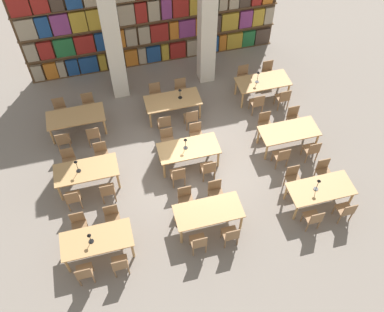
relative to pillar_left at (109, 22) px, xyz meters
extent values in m
plane|color=gray|center=(1.62, -3.91, -3.00)|extent=(40.00, 40.00, 0.00)
cube|color=brown|center=(1.62, 1.48, -2.98)|extent=(9.59, 0.35, 0.03)
cube|color=tan|center=(-2.89, 1.45, -2.62)|extent=(0.38, 0.20, 0.70)
cube|color=orange|center=(-2.40, 1.45, -2.62)|extent=(0.45, 0.20, 0.70)
cube|color=tan|center=(-2.01, 1.45, -2.62)|extent=(0.27, 0.20, 0.70)
cube|color=navy|center=(-1.59, 1.45, -2.62)|extent=(0.42, 0.20, 0.70)
cube|color=navy|center=(-0.99, 1.45, -2.62)|extent=(0.68, 0.20, 0.70)
cube|color=#B7932D|center=(-0.46, 1.45, -2.62)|extent=(0.27, 0.20, 0.70)
cube|color=#47382D|center=(0.05, 1.45, -2.62)|extent=(0.66, 0.20, 0.70)
cube|color=orange|center=(0.66, 1.45, -2.62)|extent=(0.48, 0.20, 0.70)
cube|color=tan|center=(1.08, 1.45, -2.62)|extent=(0.29, 0.20, 0.70)
cube|color=navy|center=(1.53, 1.45, -2.62)|extent=(0.54, 0.20, 0.70)
cube|color=#B7932D|center=(1.99, 1.45, -2.62)|extent=(0.28, 0.20, 0.70)
cube|color=maroon|center=(2.50, 1.45, -2.62)|extent=(0.61, 0.20, 0.70)
cube|color=tan|center=(3.21, 1.45, -2.62)|extent=(0.65, 0.20, 0.70)
cube|color=navy|center=(3.89, 1.45, -2.62)|extent=(0.57, 0.20, 0.70)
cube|color=orange|center=(4.35, 1.45, -2.62)|extent=(0.29, 0.20, 0.70)
cube|color=#B7932D|center=(4.85, 1.45, -2.62)|extent=(0.64, 0.20, 0.70)
cube|color=#236B38|center=(5.45, 1.45, -2.62)|extent=(0.51, 0.20, 0.70)
cube|color=#47382D|center=(6.04, 1.45, -2.62)|extent=(0.60, 0.20, 0.70)
cube|color=brown|center=(1.62, 1.48, -2.07)|extent=(9.59, 0.35, 0.03)
cube|color=tan|center=(-2.86, 1.45, -1.69)|extent=(0.42, 0.20, 0.73)
cube|color=maroon|center=(-2.35, 1.45, -1.69)|extent=(0.51, 0.20, 0.73)
cube|color=#236B38|center=(-1.69, 1.45, -1.69)|extent=(0.69, 0.20, 0.73)
cube|color=maroon|center=(-0.96, 1.45, -1.69)|extent=(0.70, 0.20, 0.73)
cube|color=navy|center=(-0.39, 1.45, -1.69)|extent=(0.36, 0.20, 0.73)
cube|color=orange|center=(0.17, 1.45, -1.69)|extent=(0.68, 0.20, 0.73)
cube|color=tan|center=(0.75, 1.45, -1.69)|extent=(0.41, 0.20, 0.73)
cube|color=tan|center=(1.24, 1.45, -1.69)|extent=(0.42, 0.20, 0.73)
cube|color=maroon|center=(1.82, 1.45, -1.69)|extent=(0.66, 0.20, 0.73)
cube|color=orange|center=(2.39, 1.45, -1.69)|extent=(0.34, 0.20, 0.73)
cube|color=#84387A|center=(2.89, 1.45, -1.69)|extent=(0.63, 0.20, 0.73)
cube|color=orange|center=(3.38, 1.45, -1.69)|extent=(0.30, 0.20, 0.73)
cube|color=#47382D|center=(3.90, 1.45, -1.69)|extent=(0.64, 0.20, 0.73)
cube|color=#B7932D|center=(4.59, 1.45, -1.69)|extent=(0.66, 0.20, 0.73)
cube|color=#84387A|center=(5.24, 1.45, -1.69)|extent=(0.50, 0.20, 0.73)
cube|color=#B7932D|center=(5.75, 1.45, -1.69)|extent=(0.45, 0.20, 0.73)
cube|color=tan|center=(6.19, 1.45, -1.69)|extent=(0.36, 0.20, 0.73)
cube|color=brown|center=(1.62, 1.48, -1.15)|extent=(9.59, 0.35, 0.03)
cube|color=tan|center=(-2.76, 1.45, -0.74)|extent=(0.63, 0.20, 0.79)
cube|color=navy|center=(-2.19, 1.45, -0.74)|extent=(0.44, 0.20, 0.79)
cube|color=#84387A|center=(-1.61, 1.45, -0.74)|extent=(0.61, 0.20, 0.79)
cube|color=#B7932D|center=(-0.99, 1.45, -0.74)|extent=(0.55, 0.20, 0.79)
cube|color=#B7932D|center=(-0.34, 1.45, -0.74)|extent=(0.69, 0.20, 0.79)
cube|color=#84387A|center=(0.21, 1.45, -0.74)|extent=(0.25, 0.20, 0.79)
cube|color=tan|center=(0.68, 1.45, -0.74)|extent=(0.58, 0.20, 0.79)
cube|color=maroon|center=(1.21, 1.45, -0.74)|extent=(0.41, 0.20, 0.79)
cube|color=tan|center=(1.67, 1.45, -0.74)|extent=(0.41, 0.20, 0.79)
cube|color=#84387A|center=(2.14, 1.45, -0.74)|extent=(0.37, 0.20, 0.79)
cube|color=maroon|center=(2.66, 1.45, -0.74)|extent=(0.58, 0.20, 0.79)
cube|color=#B7932D|center=(3.25, 1.45, -0.74)|extent=(0.52, 0.20, 0.79)
cube|color=#236B38|center=(3.82, 1.45, -0.74)|extent=(0.50, 0.20, 0.79)
cube|color=tan|center=(4.28, 1.45, -0.74)|extent=(0.31, 0.20, 0.79)
cube|color=maroon|center=(-2.74, 1.45, 0.13)|extent=(0.68, 0.20, 0.71)
cube|color=maroon|center=(-2.07, 1.45, 0.13)|extent=(0.55, 0.20, 0.71)
cube|color=#47382D|center=(-1.54, 1.45, 0.13)|extent=(0.43, 0.20, 0.71)
cube|color=silver|center=(0.00, 0.00, 0.00)|extent=(0.56, 0.56, 6.00)
cube|color=silver|center=(3.25, 0.00, 0.00)|extent=(0.56, 0.56, 6.00)
cube|color=tan|center=(-1.55, -6.27, -2.27)|extent=(1.90, 0.88, 0.04)
cylinder|color=tan|center=(-2.42, -6.63, -2.64)|extent=(0.07, 0.07, 0.71)
cylinder|color=tan|center=(-0.68, -6.63, -2.64)|extent=(0.07, 0.07, 0.71)
cylinder|color=tan|center=(-2.42, -5.91, -2.64)|extent=(0.07, 0.07, 0.71)
cylinder|color=tan|center=(-0.68, -5.91, -2.64)|extent=(0.07, 0.07, 0.71)
cylinder|color=olive|center=(-2.17, -6.76, -2.79)|extent=(0.04, 0.04, 0.43)
cylinder|color=olive|center=(-1.81, -6.76, -2.79)|extent=(0.04, 0.04, 0.43)
cylinder|color=olive|center=(-2.17, -7.10, -2.79)|extent=(0.04, 0.04, 0.43)
cylinder|color=olive|center=(-1.81, -7.10, -2.79)|extent=(0.04, 0.04, 0.43)
cube|color=olive|center=(-1.99, -6.93, -2.55)|extent=(0.42, 0.40, 0.04)
cube|color=olive|center=(-1.99, -7.12, -2.32)|extent=(0.40, 0.03, 0.42)
cylinder|color=olive|center=(-1.81, -5.78, -2.79)|extent=(0.04, 0.04, 0.43)
cylinder|color=olive|center=(-2.17, -5.78, -2.79)|extent=(0.04, 0.04, 0.43)
cylinder|color=olive|center=(-1.81, -5.44, -2.79)|extent=(0.04, 0.04, 0.43)
cylinder|color=olive|center=(-2.17, -5.44, -2.79)|extent=(0.04, 0.04, 0.43)
cube|color=olive|center=(-1.99, -5.61, -2.55)|extent=(0.42, 0.40, 0.04)
cube|color=olive|center=(-1.99, -5.43, -2.32)|extent=(0.40, 0.03, 0.42)
cylinder|color=olive|center=(-1.25, -6.76, -2.79)|extent=(0.04, 0.04, 0.43)
cylinder|color=olive|center=(-0.89, -6.76, -2.79)|extent=(0.04, 0.04, 0.43)
cylinder|color=olive|center=(-1.25, -7.10, -2.79)|extent=(0.04, 0.04, 0.43)
cylinder|color=olive|center=(-0.89, -7.10, -2.79)|extent=(0.04, 0.04, 0.43)
cube|color=olive|center=(-1.07, -6.93, -2.55)|extent=(0.42, 0.40, 0.04)
cube|color=olive|center=(-1.07, -7.12, -2.32)|extent=(0.40, 0.03, 0.42)
cylinder|color=olive|center=(-0.89, -5.78, -2.79)|extent=(0.04, 0.04, 0.43)
cylinder|color=olive|center=(-1.25, -5.78, -2.79)|extent=(0.04, 0.04, 0.43)
cylinder|color=olive|center=(-0.89, -5.44, -2.79)|extent=(0.04, 0.04, 0.43)
cylinder|color=olive|center=(-1.25, -5.44, -2.79)|extent=(0.04, 0.04, 0.43)
cube|color=olive|center=(-1.07, -5.61, -2.55)|extent=(0.42, 0.40, 0.04)
cube|color=olive|center=(-1.07, -5.43, -2.32)|extent=(0.40, 0.03, 0.42)
cylinder|color=black|center=(-1.68, -6.30, -2.24)|extent=(0.14, 0.14, 0.01)
cylinder|color=black|center=(-1.68, -6.30, -2.08)|extent=(0.02, 0.02, 0.30)
cone|color=black|center=(-1.68, -6.30, -1.89)|extent=(0.11, 0.11, 0.07)
cube|color=tan|center=(1.55, -6.19, -2.27)|extent=(1.90, 0.88, 0.04)
cylinder|color=tan|center=(0.68, -6.55, -2.64)|extent=(0.07, 0.07, 0.71)
cylinder|color=tan|center=(2.42, -6.55, -2.64)|extent=(0.07, 0.07, 0.71)
cylinder|color=tan|center=(0.68, -5.83, -2.64)|extent=(0.07, 0.07, 0.71)
cylinder|color=tan|center=(2.42, -5.83, -2.64)|extent=(0.07, 0.07, 0.71)
cylinder|color=olive|center=(0.90, -6.68, -2.79)|extent=(0.04, 0.04, 0.43)
cylinder|color=olive|center=(1.26, -6.68, -2.79)|extent=(0.04, 0.04, 0.43)
cylinder|color=olive|center=(0.90, -7.02, -2.79)|extent=(0.04, 0.04, 0.43)
cylinder|color=olive|center=(1.26, -7.02, -2.79)|extent=(0.04, 0.04, 0.43)
cube|color=olive|center=(1.08, -6.85, -2.55)|extent=(0.42, 0.40, 0.04)
cube|color=olive|center=(1.08, -7.04, -2.32)|extent=(0.40, 0.03, 0.42)
cylinder|color=olive|center=(1.26, -5.70, -2.79)|extent=(0.04, 0.04, 0.43)
cylinder|color=olive|center=(0.90, -5.70, -2.79)|extent=(0.04, 0.04, 0.43)
cylinder|color=olive|center=(1.26, -5.36, -2.79)|extent=(0.04, 0.04, 0.43)
cylinder|color=olive|center=(0.90, -5.36, -2.79)|extent=(0.04, 0.04, 0.43)
cube|color=olive|center=(1.08, -5.53, -2.55)|extent=(0.42, 0.40, 0.04)
cube|color=olive|center=(1.08, -5.35, -2.32)|extent=(0.40, 0.03, 0.42)
cylinder|color=olive|center=(1.81, -6.68, -2.79)|extent=(0.04, 0.04, 0.43)
cylinder|color=olive|center=(2.17, -6.68, -2.79)|extent=(0.04, 0.04, 0.43)
cylinder|color=olive|center=(1.81, -7.02, -2.79)|extent=(0.04, 0.04, 0.43)
cylinder|color=olive|center=(2.17, -7.02, -2.79)|extent=(0.04, 0.04, 0.43)
cube|color=olive|center=(1.99, -6.85, -2.55)|extent=(0.42, 0.40, 0.04)
cube|color=olive|center=(1.99, -7.04, -2.32)|extent=(0.40, 0.03, 0.42)
cylinder|color=olive|center=(2.17, -5.70, -2.79)|extent=(0.04, 0.04, 0.43)
cylinder|color=olive|center=(1.81, -5.70, -2.79)|extent=(0.04, 0.04, 0.43)
cylinder|color=olive|center=(2.17, -5.36, -2.79)|extent=(0.04, 0.04, 0.43)
cylinder|color=olive|center=(1.81, -5.36, -2.79)|extent=(0.04, 0.04, 0.43)
cube|color=olive|center=(1.99, -5.53, -2.55)|extent=(0.42, 0.40, 0.04)
cube|color=olive|center=(1.99, -5.35, -2.32)|extent=(0.40, 0.03, 0.42)
cube|color=tan|center=(4.90, -6.29, -2.27)|extent=(1.90, 0.88, 0.04)
cylinder|color=tan|center=(4.03, -6.65, -2.64)|extent=(0.07, 0.07, 0.71)
cylinder|color=tan|center=(5.77, -6.65, -2.64)|extent=(0.07, 0.07, 0.71)
cylinder|color=tan|center=(4.03, -5.93, -2.64)|extent=(0.07, 0.07, 0.71)
cylinder|color=tan|center=(5.77, -5.93, -2.64)|extent=(0.07, 0.07, 0.71)
cylinder|color=olive|center=(4.21, -6.78, -2.79)|extent=(0.04, 0.04, 0.43)
cylinder|color=olive|center=(4.57, -6.78, -2.79)|extent=(0.04, 0.04, 0.43)
cylinder|color=olive|center=(4.21, -7.12, -2.79)|extent=(0.04, 0.04, 0.43)
cylinder|color=olive|center=(4.57, -7.12, -2.79)|extent=(0.04, 0.04, 0.43)
cube|color=olive|center=(4.39, -6.95, -2.55)|extent=(0.42, 0.40, 0.04)
cube|color=olive|center=(4.39, -7.14, -2.32)|extent=(0.40, 0.03, 0.42)
cylinder|color=olive|center=(4.57, -5.80, -2.79)|extent=(0.04, 0.04, 0.43)
cylinder|color=olive|center=(4.21, -5.80, -2.79)|extent=(0.04, 0.04, 0.43)
cylinder|color=olive|center=(4.57, -5.46, -2.79)|extent=(0.04, 0.04, 0.43)
cylinder|color=olive|center=(4.21, -5.46, -2.79)|extent=(0.04, 0.04, 0.43)
cube|color=olive|center=(4.39, -5.63, -2.55)|extent=(0.42, 0.40, 0.04)
cube|color=olive|center=(4.39, -5.45, -2.32)|extent=(0.40, 0.03, 0.42)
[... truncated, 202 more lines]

